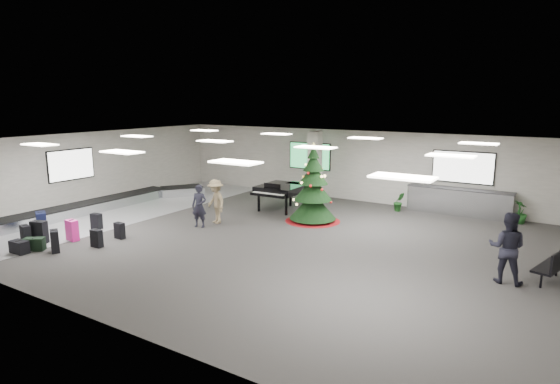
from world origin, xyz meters
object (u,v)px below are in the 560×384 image
Objects in this scene: baggage_carousel at (110,203)px; potted_plant_right at (520,212)px; bench at (555,263)px; potted_plant_left at (399,202)px; traveler_bench at (507,248)px; christmas_tree at (313,195)px; pink_suitcase at (72,230)px; traveler_b at (216,201)px; traveler_a at (199,206)px; grand_piano at (281,189)px; service_counter at (459,202)px.

baggage_carousel is 11.09× the size of potted_plant_right.
bench is 1.73× the size of potted_plant_right.
traveler_bench is at bearing -51.88° from potted_plant_left.
traveler_bench is (7.03, -2.74, -0.11)m from christmas_tree.
pink_suitcase is at bearing 15.15° from traveler_bench.
traveler_b is (5.40, 0.56, 0.62)m from baggage_carousel.
traveler_bench is (15.37, 0.00, 0.71)m from baggage_carousel.
potted_plant_right is (12.25, 10.27, 0.09)m from pink_suitcase.
potted_plant_right is at bearing 18.36° from traveler_a.
christmas_tree is 7.76m from potted_plant_right.
traveler_b is 1.89× the size of potted_plant_right.
potted_plant_left is at bearing 151.70° from bench.
grand_piano is at bearing 97.52° from traveler_b.
baggage_carousel is at bearing -161.80° from christmas_tree.
bench is at bearing 24.53° from traveler_b.
grand_piano is 1.34× the size of traveler_b.
bench is 0.82× the size of traveler_bench.
potted_plant_left is (2.26, 3.33, -0.63)m from christmas_tree.
grand_piano is 1.42× the size of traveler_a.
traveler_b is (-7.44, -6.17, 0.28)m from service_counter.
traveler_b reaches higher than service_counter.
potted_plant_left is at bearing 57.66° from pink_suitcase.
christmas_tree is at bearing -150.32° from potted_plant_right.
grand_piano is at bearing 178.04° from bench.
traveler_b is at bearing 63.36° from traveler_a.
service_counter is at bearing 135.25° from bench.
christmas_tree is 1.94× the size of traveler_a.
traveler_b reaches higher than baggage_carousel.
grand_piano is 1.20× the size of traveler_bench.
service_counter is 2.67× the size of bench.
baggage_carousel is at bearing 133.68° from pink_suitcase.
service_counter is at bearing -70.62° from traveler_bench.
grand_piano is 9.76m from traveler_bench.
baggage_carousel is at bearing -163.08° from bench.
traveler_bench is (9.97, -0.56, 0.09)m from traveler_b.
potted_plant_left is at bearing 33.25° from traveler_a.
service_counter is at bearing 23.33° from grand_piano.
christmas_tree reaches higher than traveler_a.
potted_plant_left reaches higher than baggage_carousel.
grand_piano reaches higher than service_counter.
pink_suitcase is at bearing -130.63° from christmas_tree.
pink_suitcase is at bearing -52.56° from baggage_carousel.
traveler_bench is (10.11, 0.20, 0.14)m from traveler_a.
christmas_tree is 8.37m from bench.
service_counter is 2.33m from potted_plant_left.
service_counter is at bearing 41.61° from christmas_tree.
bench reaches higher than baggage_carousel.
traveler_bench reaches higher than baggage_carousel.
pink_suitcase is 0.88× the size of potted_plant_left.
baggage_carousel is 5.30m from traveler_a.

